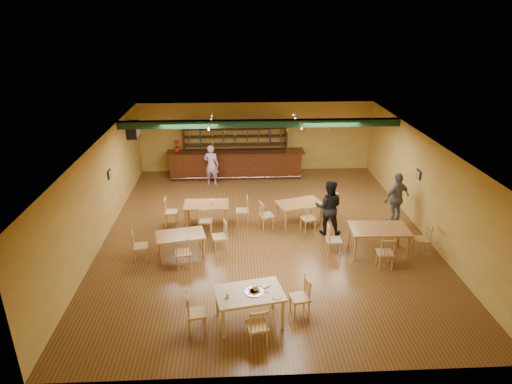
{
  "coord_description": "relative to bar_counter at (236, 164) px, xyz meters",
  "views": [
    {
      "loc": [
        -0.91,
        -12.59,
        6.59
      ],
      "look_at": [
        -0.26,
        0.6,
        1.15
      ],
      "focal_mm": 31.05,
      "sensor_mm": 36.0,
      "label": 1
    }
  ],
  "objects": [
    {
      "name": "track_rail_right",
      "position": [
        2.29,
        -1.75,
        2.38
      ],
      "size": [
        0.05,
        2.5,
        0.05
      ],
      "primitive_type": "cube",
      "color": "silver",
      "rests_on": "ceiling"
    },
    {
      "name": "pizza_tray",
      "position": [
        0.35,
        -9.52,
        0.24
      ],
      "size": [
        0.54,
        0.54,
        0.01
      ],
      "primitive_type": "cylinder",
      "rotation": [
        0.0,
        0.0,
        0.47
      ],
      "color": "silver",
      "rests_on": "near_table"
    },
    {
      "name": "side_plate",
      "position": [
        0.83,
        -9.74,
        0.24
      ],
      "size": [
        0.26,
        0.26,
        0.01
      ],
      "primitive_type": "cylinder",
      "rotation": [
        0.0,
        0.0,
        0.19
      ],
      "color": "white",
      "rests_on": "near_table"
    },
    {
      "name": "patron_right_a",
      "position": [
        2.87,
        -5.29,
        0.33
      ],
      "size": [
        0.99,
        0.84,
        1.78
      ],
      "primitive_type": "imported",
      "rotation": [
        0.0,
        0.0,
        2.93
      ],
      "color": "black",
      "rests_on": "ground"
    },
    {
      "name": "ceiling_beam",
      "position": [
        0.89,
        -2.35,
        2.31
      ],
      "size": [
        10.0,
        0.3,
        0.25
      ],
      "primitive_type": "cube",
      "color": "black",
      "rests_on": "ceiling"
    },
    {
      "name": "floor",
      "position": [
        0.89,
        -5.15,
        -0.56
      ],
      "size": [
        12.0,
        12.0,
        0.0
      ],
      "primitive_type": "plane",
      "color": "#583519",
      "rests_on": "ground"
    },
    {
      "name": "picture_right",
      "position": [
        5.86,
        -4.65,
        1.14
      ],
      "size": [
        0.04,
        0.34,
        0.28
      ],
      "primitive_type": "cube",
      "color": "black",
      "rests_on": "wall_right"
    },
    {
      "name": "track_rail_left",
      "position": [
        -0.91,
        -1.75,
        2.38
      ],
      "size": [
        0.05,
        2.5,
        0.05
      ],
      "primitive_type": "cube",
      "color": "silver",
      "rests_on": "ceiling"
    },
    {
      "name": "poinsettia",
      "position": [
        -2.42,
        0.0,
        0.82
      ],
      "size": [
        0.36,
        0.36,
        0.51
      ],
      "primitive_type": "imported",
      "rotation": [
        0.0,
        0.0,
        0.35
      ],
      "color": "maroon",
      "rests_on": "bar_counter"
    },
    {
      "name": "dining_table_c",
      "position": [
        -1.62,
        -6.47,
        -0.22
      ],
      "size": [
        1.5,
        1.07,
        0.68
      ],
      "primitive_type": "cube",
      "rotation": [
        0.0,
        0.0,
        0.2
      ],
      "color": "#AD763D",
      "rests_on": "ground"
    },
    {
      "name": "near_table",
      "position": [
        0.24,
        -9.52,
        -0.17
      ],
      "size": [
        1.64,
        1.22,
        0.8
      ],
      "primitive_type": "cube",
      "rotation": [
        0.0,
        0.0,
        0.19
      ],
      "color": "tan",
      "rests_on": "ground"
    },
    {
      "name": "picture_left",
      "position": [
        -4.08,
        -4.15,
        1.14
      ],
      "size": [
        0.04,
        0.34,
        0.28
      ],
      "primitive_type": "cube",
      "color": "black",
      "rests_on": "wall_left"
    },
    {
      "name": "parmesan_shaker",
      "position": [
        -0.24,
        -9.68,
        0.29
      ],
      "size": [
        0.09,
        0.09,
        0.11
      ],
      "primitive_type": "cylinder",
      "rotation": [
        0.0,
        0.0,
        0.19
      ],
      "color": "#EAE5C6",
      "rests_on": "near_table"
    },
    {
      "name": "napkin_stack",
      "position": [
        0.61,
        -9.31,
        0.25
      ],
      "size": [
        0.25,
        0.23,
        0.03
      ],
      "primitive_type": "cube",
      "rotation": [
        0.0,
        0.0,
        0.56
      ],
      "color": "white",
      "rests_on": "near_table"
    },
    {
      "name": "ac_unit",
      "position": [
        -3.91,
        -0.95,
        1.79
      ],
      "size": [
        0.34,
        0.7,
        0.48
      ],
      "primitive_type": "cube",
      "color": "silver",
      "rests_on": "wall_left"
    },
    {
      "name": "bar_counter",
      "position": [
        0.0,
        0.0,
        0.0
      ],
      "size": [
        5.74,
        0.85,
        1.13
      ],
      "primitive_type": "cube",
      "color": "#34150A",
      "rests_on": "ground"
    },
    {
      "name": "pizza_server",
      "position": [
        0.51,
        -9.47,
        0.25
      ],
      "size": [
        0.31,
        0.26,
        0.0
      ],
      "primitive_type": "cube",
      "rotation": [
        0.0,
        0.0,
        -0.63
      ],
      "color": "silver",
      "rests_on": "pizza_tray"
    },
    {
      "name": "dining_table_a",
      "position": [
        -0.99,
        -4.45,
        -0.2
      ],
      "size": [
        1.45,
        0.88,
        0.72
      ],
      "primitive_type": "cube",
      "rotation": [
        0.0,
        0.0,
        -0.01
      ],
      "color": "#AD763D",
      "rests_on": "ground"
    },
    {
      "name": "patron_bar",
      "position": [
        -0.98,
        -0.83,
        0.27
      ],
      "size": [
        0.69,
        0.54,
        1.66
      ],
      "primitive_type": "imported",
      "rotation": [
        0.0,
        0.0,
        2.88
      ],
      "color": "#A053B5",
      "rests_on": "ground"
    },
    {
      "name": "dining_table_d",
      "position": [
        4.06,
        -6.65,
        -0.15
      ],
      "size": [
        1.69,
        1.05,
        0.83
      ],
      "primitive_type": "cube",
      "rotation": [
        0.0,
        0.0,
        -0.04
      ],
      "color": "#AD763D",
      "rests_on": "ground"
    },
    {
      "name": "back_bar_hutch",
      "position": [
        0.0,
        0.63,
        0.57
      ],
      "size": [
        4.44,
        0.4,
        2.28
      ],
      "primitive_type": "cube",
      "color": "#34150A",
      "rests_on": "ground"
    },
    {
      "name": "patron_right_b",
      "position": [
        5.26,
        -4.65,
        0.31
      ],
      "size": [
        1.11,
        0.83,
        1.75
      ],
      "primitive_type": "imported",
      "rotation": [
        0.0,
        0.0,
        3.6
      ],
      "color": "slate",
      "rests_on": "ground"
    },
    {
      "name": "dining_table_b",
      "position": [
        2.07,
        -4.49,
        -0.21
      ],
      "size": [
        1.62,
        1.25,
        0.72
      ],
      "primitive_type": "cube",
      "rotation": [
        0.0,
        0.0,
        0.31
      ],
      "color": "#AD763D",
      "rests_on": "ground"
    }
  ]
}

